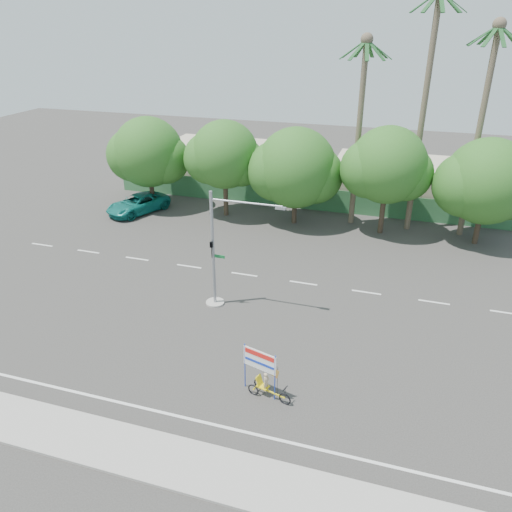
% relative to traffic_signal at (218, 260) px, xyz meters
% --- Properties ---
extents(ground, '(120.00, 120.00, 0.00)m').
position_rel_traffic_signal_xyz_m(ground, '(2.20, -3.98, -2.92)').
color(ground, '#33302D').
rests_on(ground, ground).
extents(sidewalk_near, '(50.00, 2.40, 0.12)m').
position_rel_traffic_signal_xyz_m(sidewalk_near, '(2.20, -11.48, -2.86)').
color(sidewalk_near, gray).
rests_on(sidewalk_near, ground).
extents(fence, '(38.00, 0.08, 2.00)m').
position_rel_traffic_signal_xyz_m(fence, '(2.20, 17.52, -1.92)').
color(fence, '#336B3D').
rests_on(fence, ground).
extents(building_left, '(12.00, 8.00, 4.00)m').
position_rel_traffic_signal_xyz_m(building_left, '(-7.80, 22.02, -0.92)').
color(building_left, '#BEB297').
rests_on(building_left, ground).
extents(building_right, '(14.00, 8.00, 3.60)m').
position_rel_traffic_signal_xyz_m(building_right, '(10.20, 22.02, -1.12)').
color(building_right, '#BEB297').
rests_on(building_right, ground).
extents(tree_far_left, '(7.14, 6.00, 7.96)m').
position_rel_traffic_signal_xyz_m(tree_far_left, '(-11.85, 14.02, 1.84)').
color(tree_far_left, '#473828').
rests_on(tree_far_left, ground).
extents(tree_left, '(6.66, 5.60, 8.07)m').
position_rel_traffic_signal_xyz_m(tree_left, '(-4.85, 14.02, 2.14)').
color(tree_left, '#473828').
rests_on(tree_left, ground).
extents(tree_center, '(7.62, 6.40, 7.85)m').
position_rel_traffic_signal_xyz_m(tree_center, '(1.14, 14.02, 1.55)').
color(tree_center, '#473828').
rests_on(tree_center, ground).
extents(tree_right, '(6.90, 5.80, 8.36)m').
position_rel_traffic_signal_xyz_m(tree_right, '(8.15, 14.02, 2.32)').
color(tree_right, '#473828').
rests_on(tree_right, ground).
extents(tree_far_right, '(7.38, 6.20, 7.94)m').
position_rel_traffic_signal_xyz_m(tree_far_right, '(15.15, 14.02, 1.73)').
color(tree_far_right, '#473828').
rests_on(tree_far_right, ground).
extents(palm_tall, '(3.73, 3.79, 17.45)m').
position_rel_traffic_signal_xyz_m(palm_tall, '(10.20, 15.52, 7.55)').
color(palm_tall, '#70604C').
rests_on(palm_tall, ground).
extents(palm_mid, '(3.73, 3.79, 15.45)m').
position_rel_traffic_signal_xyz_m(palm_mid, '(14.20, 15.52, 6.48)').
color(palm_mid, '#70604C').
rests_on(palm_mid, ground).
extents(palm_short, '(3.73, 3.79, 14.45)m').
position_rel_traffic_signal_xyz_m(palm_short, '(5.70, 15.52, 5.94)').
color(palm_short, '#70604C').
rests_on(palm_short, ground).
extents(traffic_signal, '(4.72, 1.10, 7.00)m').
position_rel_traffic_signal_xyz_m(traffic_signal, '(0.00, 0.00, 0.00)').
color(traffic_signal, gray).
rests_on(traffic_signal, ground).
extents(trike_billboard, '(2.38, 0.95, 2.42)m').
position_rel_traffic_signal_xyz_m(trike_billboard, '(4.74, -6.77, -1.95)').
color(trike_billboard, black).
rests_on(trike_billboard, ground).
extents(pickup_truck, '(4.68, 6.22, 1.57)m').
position_rel_traffic_signal_xyz_m(pickup_truck, '(-12.32, 12.32, -2.13)').
color(pickup_truck, '#0F6F66').
rests_on(pickup_truck, ground).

